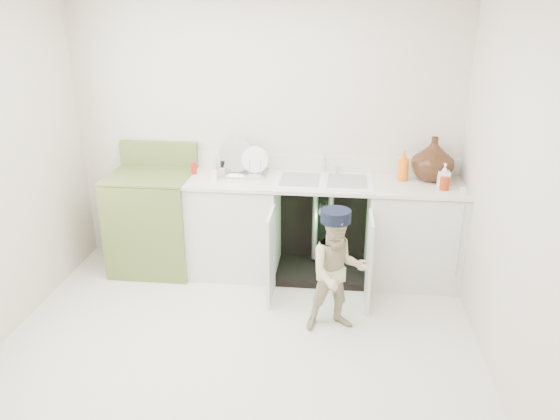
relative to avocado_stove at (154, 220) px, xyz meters
name	(u,v)px	position (x,y,z in m)	size (l,w,h in m)	color
ground	(239,345)	(1.00, -1.18, -0.47)	(3.50, 3.50, 0.00)	silver
room_shell	(234,184)	(1.00, -1.18, 0.78)	(6.00, 5.50, 1.26)	beige
counter_run	(327,224)	(1.59, 0.03, 0.02)	(2.44, 1.02, 1.28)	silver
avocado_stove	(154,220)	(0.00, 0.00, 0.00)	(0.74, 0.65, 1.14)	#5C7131
repair_worker	(338,271)	(1.70, -0.86, 0.02)	(0.54, 0.77, 0.97)	beige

